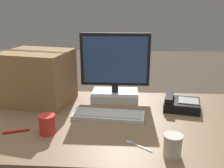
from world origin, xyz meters
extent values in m
cube|color=white|center=(0.08, 0.31, 0.74)|extent=(0.30, 0.21, 0.05)
cylinder|color=black|center=(0.08, 0.31, 0.79)|extent=(0.04, 0.04, 0.05)
cube|color=black|center=(0.08, 0.31, 0.98)|extent=(0.44, 0.03, 0.34)
cube|color=#2D4C8C|center=(0.08, 0.30, 0.98)|extent=(0.40, 0.01, 0.30)
cube|color=silver|center=(0.06, 0.02, 0.73)|extent=(0.41, 0.18, 0.02)
cube|color=silver|center=(0.06, 0.02, 0.74)|extent=(0.38, 0.15, 0.01)
cube|color=black|center=(0.49, 0.17, 0.74)|extent=(0.24, 0.22, 0.05)
cube|color=black|center=(0.42, 0.18, 0.79)|extent=(0.08, 0.18, 0.03)
cube|color=gray|center=(0.53, 0.16, 0.77)|extent=(0.14, 0.13, 0.01)
cylinder|color=red|center=(-0.23, -0.18, 0.76)|extent=(0.08, 0.08, 0.09)
cylinder|color=red|center=(-0.23, -0.18, 0.81)|extent=(0.08, 0.08, 0.01)
cylinder|color=beige|center=(0.35, -0.35, 0.76)|extent=(0.08, 0.08, 0.09)
cylinder|color=beige|center=(0.35, -0.35, 0.81)|extent=(0.08, 0.08, 0.01)
cube|color=silver|center=(0.23, -0.29, 0.72)|extent=(0.09, 0.08, 0.00)
ellipsoid|color=silver|center=(0.17, -0.25, 0.72)|extent=(0.04, 0.04, 0.00)
cube|color=#9E754C|center=(-0.40, 0.23, 0.88)|extent=(0.45, 0.40, 0.33)
cube|color=brown|center=(-0.40, 0.23, 1.05)|extent=(0.38, 0.11, 0.00)
cylinder|color=red|center=(-0.39, -0.18, 0.72)|extent=(0.12, 0.06, 0.01)
camera|label=1|loc=(0.16, -1.32, 1.34)|focal=42.00mm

